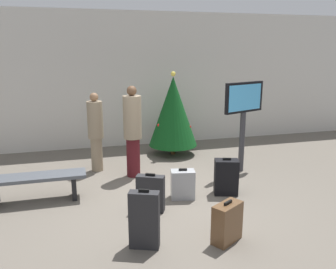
% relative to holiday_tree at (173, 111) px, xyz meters
% --- Properties ---
extents(ground_plane, '(16.00, 16.00, 0.00)m').
position_rel_holiday_tree_xyz_m(ground_plane, '(-0.90, -2.73, -1.11)').
color(ground_plane, '#665E54').
extents(back_wall, '(16.00, 0.20, 3.58)m').
position_rel_holiday_tree_xyz_m(back_wall, '(-0.90, 1.24, 0.69)').
color(back_wall, beige).
rests_on(back_wall, ground_plane).
extents(holiday_tree, '(1.21, 1.21, 2.09)m').
position_rel_holiday_tree_xyz_m(holiday_tree, '(0.00, 0.00, 0.00)').
color(holiday_tree, '#4C3319').
rests_on(holiday_tree, ground_plane).
extents(flight_info_kiosk, '(1.01, 0.43, 1.94)m').
position_rel_holiday_tree_xyz_m(flight_info_kiosk, '(1.09, -1.60, 0.28)').
color(flight_info_kiosk, '#333338').
rests_on(flight_info_kiosk, ground_plane).
extents(waiting_bench, '(1.74, 0.44, 0.48)m').
position_rel_holiday_tree_xyz_m(waiting_bench, '(-3.11, -2.11, -0.74)').
color(waiting_bench, '#4C5159').
rests_on(waiting_bench, ground_plane).
extents(traveller_0, '(0.51, 0.51, 1.90)m').
position_rel_holiday_tree_xyz_m(traveller_0, '(-1.23, -1.29, -0.10)').
color(traveller_0, '#4C1419').
rests_on(traveller_0, ground_plane).
extents(traveller_1, '(0.39, 0.39, 1.72)m').
position_rel_holiday_tree_xyz_m(traveller_1, '(-1.95, -0.74, -0.20)').
color(traveller_1, gray).
rests_on(traveller_1, ground_plane).
extents(suitcase_0, '(0.51, 0.43, 0.60)m').
position_rel_holiday_tree_xyz_m(suitcase_0, '(-0.43, -4.19, -0.82)').
color(suitcase_0, brown).
rests_on(suitcase_0, ground_plane).
extents(suitcase_1, '(0.48, 0.34, 0.65)m').
position_rel_holiday_tree_xyz_m(suitcase_1, '(-1.24, -2.99, -0.80)').
color(suitcase_1, '#232326').
rests_on(suitcase_1, ground_plane).
extents(suitcase_2, '(0.48, 0.38, 0.70)m').
position_rel_holiday_tree_xyz_m(suitcase_2, '(0.25, -2.68, -0.78)').
color(suitcase_2, black).
rests_on(suitcase_2, ground_plane).
extents(suitcase_3, '(0.46, 0.33, 0.56)m').
position_rel_holiday_tree_xyz_m(suitcase_3, '(-0.58, -2.65, -0.85)').
color(suitcase_3, '#9EA0A5').
rests_on(suitcase_3, ground_plane).
extents(suitcase_4, '(0.43, 0.30, 0.84)m').
position_rel_holiday_tree_xyz_m(suitcase_4, '(-1.55, -4.04, -0.71)').
color(suitcase_4, '#232326').
rests_on(suitcase_4, ground_plane).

